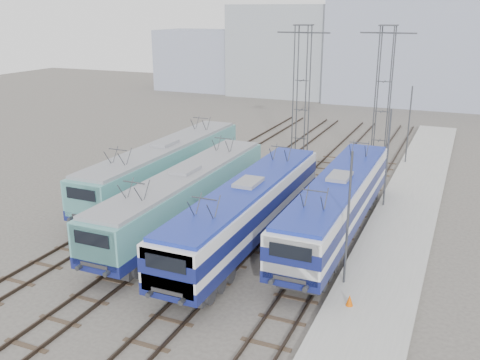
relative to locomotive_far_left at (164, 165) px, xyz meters
name	(u,v)px	position (x,y,z in m)	size (l,w,h in m)	color
ground	(173,273)	(6.75, -10.51, -2.34)	(160.00, 160.00, 0.00)	#514C47
platform	(394,244)	(16.95, -2.51, -2.19)	(4.00, 70.00, 0.30)	#9E9E99
locomotive_far_left	(164,165)	(0.00, 0.00, 0.00)	(2.98, 18.81, 3.54)	#121955
locomotive_center_left	(185,195)	(4.50, -5.05, -0.07)	(2.88, 18.19, 3.42)	#121955
locomotive_center_right	(247,208)	(9.00, -5.79, -0.01)	(2.89, 18.26, 3.43)	#121955
locomotive_far_right	(338,201)	(13.50, -2.61, -0.01)	(2.89, 18.27, 3.43)	#121955
catenary_tower_west	(301,91)	(6.75, 11.49, 4.31)	(4.50, 1.20, 12.00)	#3F4247
catenary_tower_east	(383,92)	(13.25, 13.49, 4.31)	(4.50, 1.20, 12.00)	#3F4247
mast_front	(348,222)	(15.35, -8.51, 1.16)	(0.12, 0.12, 7.00)	#3F4247
mast_mid	(387,160)	(15.35, 3.49, 1.16)	(0.12, 0.12, 7.00)	#3F4247
mast_rear	(409,126)	(15.35, 15.49, 1.16)	(0.12, 0.12, 7.00)	#3F4247
safety_cone	(350,300)	(16.07, -10.58, -1.77)	(0.34, 0.34, 0.54)	#CA4E03
building_west	(292,50)	(-7.25, 51.49, 4.66)	(18.00, 12.00, 14.00)	gray
building_center	(409,40)	(10.75, 51.49, 6.66)	(22.00, 14.00, 18.00)	#878FA7
building_far_west	(203,60)	(-23.25, 51.49, 2.66)	(14.00, 10.00, 10.00)	#878FA7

